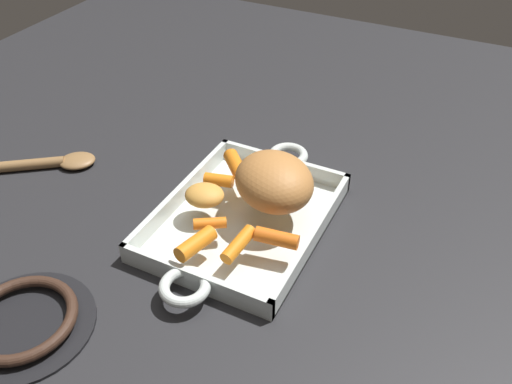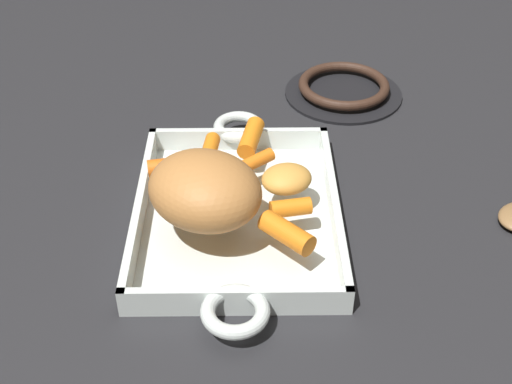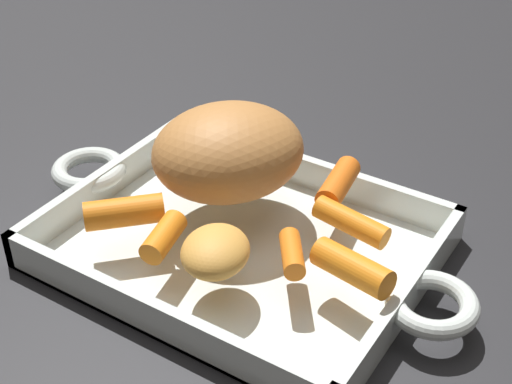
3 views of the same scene
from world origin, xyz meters
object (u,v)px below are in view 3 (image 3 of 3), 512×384
Objects in this scene: baby_carrot_short at (164,237)px; baby_carrot_center_right at (338,184)px; baby_carrot_northeast at (292,253)px; baby_carrot_southeast at (124,212)px; roasting_dish at (240,242)px; potato_near_roast at (215,251)px; pork_roast at (228,151)px; baby_carrot_long at (352,268)px; baby_carrot_northwest at (351,222)px.

baby_carrot_short is 0.16m from baby_carrot_center_right.
baby_carrot_northeast is 0.75× the size of baby_carrot_southeast.
potato_near_roast reaches higher than roasting_dish.
baby_carrot_southeast is (0.04, 0.09, -0.03)m from pork_roast.
roasting_dish is 6.37× the size of baby_carrot_southeast.
potato_near_roast is (0.04, 0.03, 0.01)m from baby_carrot_northeast.
potato_near_roast is at bearing 23.89° from baby_carrot_long.
baby_carrot_long is 0.19m from baby_carrot_southeast.
baby_carrot_northwest and baby_carrot_short have the same top height.
baby_carrot_northwest is 0.18m from baby_carrot_southeast.
baby_carrot_center_right is (-0.05, -0.08, 0.03)m from roasting_dish.
baby_carrot_center_right reaches higher than baby_carrot_northeast.
roasting_dish is 0.07m from baby_carrot_short.
baby_carrot_northwest is at bearing -125.50° from potato_near_roast.
potato_near_roast is at bearing 54.50° from baby_carrot_northwest.
baby_carrot_center_right reaches higher than roasting_dish.
baby_carrot_short is at bearing 62.96° from roasting_dish.
baby_carrot_short is 0.05m from potato_near_roast.
roasting_dish is at bearing 134.72° from pork_roast.
baby_carrot_northeast is at bearing -167.28° from baby_carrot_southeast.
baby_carrot_northwest is 0.11m from potato_near_roast.
roasting_dish is 6.40× the size of baby_carrot_long.
baby_carrot_short is at bearing 22.05° from baby_carrot_northeast.
baby_carrot_center_right is at bearing -51.74° from baby_carrot_northwest.
pork_roast is at bearing 27.35° from baby_carrot_center_right.
pork_roast is 2.18× the size of potato_near_roast.
baby_carrot_long is 1.00× the size of baby_carrot_southeast.
baby_carrot_northwest is 1.05× the size of potato_near_roast.
potato_near_roast is (0.07, 0.09, 0.00)m from baby_carrot_northwest.
baby_carrot_short is at bearing 59.62° from baby_carrot_center_right.
pork_roast is 0.15m from baby_carrot_long.
pork_roast is 0.10m from baby_carrot_center_right.
baby_carrot_short is at bearing 2.88° from potato_near_roast.
pork_roast is 2.76× the size of baby_carrot_northeast.
baby_carrot_northwest is 0.06m from baby_carrot_northeast.
roasting_dish is at bearing 57.15° from baby_carrot_center_right.
baby_carrot_short is (0.03, 0.06, 0.03)m from roasting_dish.
baby_carrot_long is at bearing -172.95° from baby_carrot_northeast.
pork_roast reaches higher than potato_near_roast.
baby_carrot_short reaches higher than baby_carrot_northeast.
baby_carrot_center_right is 0.14m from potato_near_roast.
baby_carrot_southeast is (0.16, 0.09, 0.00)m from baby_carrot_northwest.
baby_carrot_northeast is at bearing 7.05° from baby_carrot_long.
baby_carrot_northwest is at bearing -62.81° from baby_carrot_long.
baby_carrot_short is 0.04m from baby_carrot_southeast.
baby_carrot_southeast is 1.03× the size of baby_carrot_center_right.
baby_carrot_short is at bearing 91.73° from pork_roast.
baby_carrot_southeast is at bearing 46.17° from baby_carrot_center_right.
pork_roast reaches higher than baby_carrot_short.
roasting_dish is 6.75× the size of potato_near_roast.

